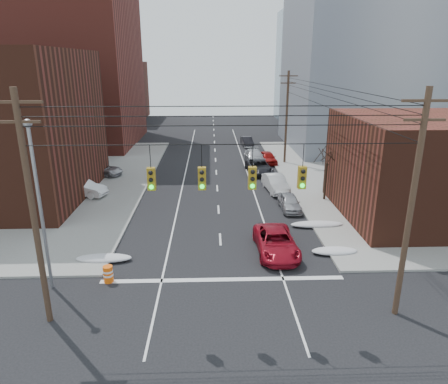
{
  "coord_description": "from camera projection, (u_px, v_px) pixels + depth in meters",
  "views": [
    {
      "loc": [
        -0.61,
        -13.76,
        11.95
      ],
      "look_at": [
        0.32,
        13.6,
        3.0
      ],
      "focal_mm": 32.0,
      "sensor_mm": 36.0,
      "label": 1
    }
  ],
  "objects": [
    {
      "name": "utility_pole_left",
      "position": [
        32.0,
        209.0,
        17.58
      ],
      "size": [
        2.2,
        0.28,
        11.0
      ],
      "color": "#473323",
      "rests_on": "ground"
    },
    {
      "name": "parked_car_e",
      "position": [
        268.0,
        158.0,
        49.13
      ],
      "size": [
        2.23,
        4.44,
        1.45
      ],
      "primitive_type": "imported",
      "rotation": [
        0.0,
        0.0,
        0.13
      ],
      "color": "maroon",
      "rests_on": "ground"
    },
    {
      "name": "parked_car_c",
      "position": [
        259.0,
        167.0,
        44.77
      ],
      "size": [
        2.95,
        5.52,
        1.48
      ],
      "primitive_type": "imported",
      "rotation": [
        0.0,
        0.0,
        0.1
      ],
      "color": "black",
      "rests_on": "ground"
    },
    {
      "name": "snow_ne",
      "position": [
        334.0,
        251.0,
        26.0
      ],
      "size": [
        3.0,
        1.08,
        0.42
      ],
      "primitive_type": "ellipsoid",
      "color": "silver",
      "rests_on": "ground"
    },
    {
      "name": "snow_east_far",
      "position": [
        317.0,
        224.0,
        30.28
      ],
      "size": [
        4.0,
        1.08,
        0.42
      ],
      "primitive_type": "ellipsoid",
      "color": "silver",
      "rests_on": "ground"
    },
    {
      "name": "building_brick_far",
      "position": [
        90.0,
        91.0,
        84.4
      ],
      "size": [
        22.0,
        18.0,
        12.0
      ],
      "primitive_type": "cube",
      "color": "#482115",
      "rests_on": "ground"
    },
    {
      "name": "ground",
      "position": [
        227.0,
        360.0,
        16.8
      ],
      "size": [
        160.0,
        160.0,
        0.0
      ],
      "primitive_type": "plane",
      "color": "black",
      "rests_on": "ground"
    },
    {
      "name": "lot_car_d",
      "position": [
        30.0,
        182.0,
        38.74
      ],
      "size": [
        4.34,
        3.07,
        1.37
      ],
      "primitive_type": "imported",
      "rotation": [
        0.0,
        0.0,
        1.17
      ],
      "color": "#B5B4B9",
      "rests_on": "sidewalk_nw"
    },
    {
      "name": "building_brick_tall",
      "position": [
        46.0,
        39.0,
        56.97
      ],
      "size": [
        24.0,
        20.0,
        30.0
      ],
      "primitive_type": "cube",
      "color": "maroon",
      "rests_on": "ground"
    },
    {
      "name": "building_glass",
      "position": [
        331.0,
        67.0,
        80.66
      ],
      "size": [
        20.0,
        18.0,
        22.0
      ],
      "primitive_type": "cube",
      "color": "gray",
      "rests_on": "ground"
    },
    {
      "name": "street_light",
      "position": [
        38.0,
        193.0,
        20.47
      ],
      "size": [
        0.44,
        0.44,
        9.32
      ],
      "color": "gray",
      "rests_on": "ground"
    },
    {
      "name": "snow_nw",
      "position": [
        104.0,
        258.0,
        25.05
      ],
      "size": [
        3.5,
        1.08,
        0.42
      ],
      "primitive_type": "ellipsoid",
      "color": "silver",
      "rests_on": "ground"
    },
    {
      "name": "parked_car_a",
      "position": [
        290.0,
        202.0,
        33.65
      ],
      "size": [
        1.66,
        3.93,
        1.33
      ],
      "primitive_type": "imported",
      "rotation": [
        0.0,
        0.0,
        0.02
      ],
      "color": "#A9AAAE",
      "rests_on": "ground"
    },
    {
      "name": "lot_car_c",
      "position": [
        19.0,
        200.0,
        33.76
      ],
      "size": [
        4.68,
        2.14,
        1.33
      ],
      "primitive_type": "imported",
      "rotation": [
        0.0,
        0.0,
        1.51
      ],
      "color": "black",
      "rests_on": "sidewalk_nw"
    },
    {
      "name": "parked_car_b",
      "position": [
        276.0,
        183.0,
        38.51
      ],
      "size": [
        2.24,
        4.96,
        1.58
      ],
      "primitive_type": "imported",
      "rotation": [
        0.0,
        0.0,
        0.12
      ],
      "color": "silver",
      "rests_on": "ground"
    },
    {
      "name": "construction_barrel",
      "position": [
        108.0,
        274.0,
        22.61
      ],
      "size": [
        0.73,
        0.73,
        0.98
      ],
      "rotation": [
        0.0,
        0.0,
        0.41
      ],
      "color": "#FF5F0D",
      "rests_on": "ground"
    },
    {
      "name": "parked_car_d",
      "position": [
        254.0,
        157.0,
        49.4
      ],
      "size": [
        2.53,
        5.5,
        1.56
      ],
      "primitive_type": "imported",
      "rotation": [
        0.0,
        0.0,
        0.06
      ],
      "color": "#A9AAAE",
      "rests_on": "ground"
    },
    {
      "name": "bare_tree",
      "position": [
        326.0,
        176.0,
        35.39
      ],
      "size": [
        2.09,
        2.2,
        4.93
      ],
      "color": "black",
      "rests_on": "ground"
    },
    {
      "name": "utility_pole_far",
      "position": [
        287.0,
        116.0,
        47.58
      ],
      "size": [
        2.2,
        0.28,
        11.0
      ],
      "color": "#473323",
      "rests_on": "ground"
    },
    {
      "name": "building_office",
      "position": [
        372.0,
        58.0,
        55.43
      ],
      "size": [
        22.0,
        20.0,
        25.0
      ],
      "primitive_type": "cube",
      "color": "gray",
      "rests_on": "ground"
    },
    {
      "name": "red_pickup",
      "position": [
        276.0,
        242.0,
        25.99
      ],
      "size": [
        2.63,
        5.48,
        1.51
      ],
      "primitive_type": "imported",
      "rotation": [
        0.0,
        0.0,
        0.02
      ],
      "color": "maroon",
      "rests_on": "ground"
    },
    {
      "name": "lot_car_b",
      "position": [
        102.0,
        170.0,
        43.44
      ],
      "size": [
        4.92,
        3.33,
        1.25
      ],
      "primitive_type": "imported",
      "rotation": [
        0.0,
        0.0,
        1.27
      ],
      "color": "#A09FA4",
      "rests_on": "sidewalk_nw"
    },
    {
      "name": "traffic_signals",
      "position": [
        227.0,
        177.0,
        17.4
      ],
      "size": [
        17.0,
        0.42,
        2.02
      ],
      "color": "black",
      "rests_on": "ground"
    },
    {
      "name": "building_storefront",
      "position": [
        447.0,
        168.0,
        31.34
      ],
      "size": [
        16.0,
        12.0,
        8.0
      ],
      "primitive_type": "cube",
      "color": "#482115",
      "rests_on": "ground"
    },
    {
      "name": "lot_car_a",
      "position": [
        82.0,
        188.0,
        36.68
      ],
      "size": [
        4.83,
        2.83,
        1.51
      ],
      "primitive_type": "imported",
      "rotation": [
        0.0,
        0.0,
        1.28
      ],
      "color": "silver",
      "rests_on": "sidewalk_nw"
    },
    {
      "name": "utility_pole_right",
      "position": [
        411.0,
        204.0,
        18.13
      ],
      "size": [
        2.2,
        0.28,
        11.0
      ],
      "color": "#473323",
      "rests_on": "ground"
    },
    {
      "name": "parked_car_f",
      "position": [
        247.0,
        141.0,
        59.31
      ],
      "size": [
        1.77,
        4.21,
        1.35
      ],
      "primitive_type": "imported",
      "rotation": [
        0.0,
        0.0,
        0.08
      ],
      "color": "black",
      "rests_on": "ground"
    }
  ]
}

